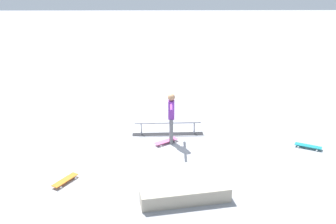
% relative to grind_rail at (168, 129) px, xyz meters
% --- Properties ---
extents(ground_plane, '(60.00, 60.00, 0.00)m').
position_rel_grind_rail_xyz_m(ground_plane, '(0.55, 0.67, -0.19)').
color(ground_plane, '#9E9EA3').
extents(grind_rail, '(2.36, 0.32, 0.43)m').
position_rel_grind_rail_xyz_m(grind_rail, '(0.00, 0.00, 0.00)').
color(grind_rail, black).
rests_on(grind_rail, ground_plane).
extents(skate_ledge, '(2.25, 0.86, 0.36)m').
position_rel_grind_rail_xyz_m(skate_ledge, '(-0.39, 3.92, -0.01)').
color(skate_ledge, '#B2A893').
rests_on(skate_ledge, ground_plane).
extents(skater_main, '(0.23, 1.33, 1.65)m').
position_rel_grind_rail_xyz_m(skater_main, '(-0.10, 0.63, 0.77)').
color(skater_main, slate).
rests_on(skater_main, ground_plane).
extents(skateboard_main, '(0.77, 0.62, 0.09)m').
position_rel_grind_rail_xyz_m(skateboard_main, '(0.06, 0.68, -0.11)').
color(skateboard_main, '#E05993').
rests_on(skateboard_main, ground_plane).
extents(loose_skateboard_teal, '(0.81, 0.54, 0.09)m').
position_rel_grind_rail_xyz_m(loose_skateboard_teal, '(-4.34, 1.06, -0.11)').
color(loose_skateboard_teal, teal).
rests_on(loose_skateboard_teal, ground_plane).
extents(loose_skateboard_orange, '(0.59, 0.78, 0.09)m').
position_rel_grind_rail_xyz_m(loose_skateboard_orange, '(2.74, 2.99, -0.11)').
color(loose_skateboard_orange, orange).
rests_on(loose_skateboard_orange, ground_plane).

